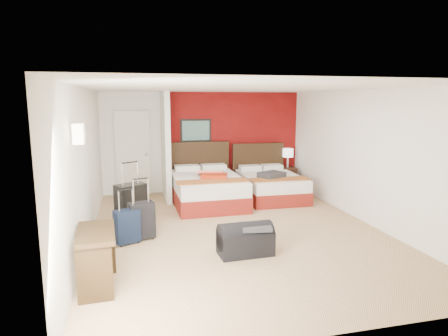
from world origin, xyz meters
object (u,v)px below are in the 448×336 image
object	(u,v)px
table_lamp	(288,158)
bed_left	(207,190)
nightstand	(287,178)
suitcase_black	(131,207)
bed_right	(271,187)
suitcase_charcoal	(142,222)
red_suitcase_open	(212,175)
suitcase_navy	(127,228)
desk	(97,259)
duffel_bag	(245,241)

from	to	relation	value
table_lamp	bed_left	bearing A→B (deg)	-157.27
nightstand	suitcase_black	distance (m)	4.59
bed_right	table_lamp	world-z (taller)	table_lamp
nightstand	suitcase_charcoal	bearing A→B (deg)	-137.76
table_lamp	red_suitcase_open	bearing A→B (deg)	-154.23
table_lamp	suitcase_navy	size ratio (longest dim) A/B	0.92
bed_left	nightstand	distance (m)	2.52
suitcase_black	red_suitcase_open	bearing A→B (deg)	4.20
suitcase_black	desk	xyz separation A→B (m)	(-0.42, -2.26, -0.02)
table_lamp	bed_right	bearing A→B (deg)	-132.55
red_suitcase_open	suitcase_charcoal	world-z (taller)	red_suitcase_open
nightstand	suitcase_charcoal	size ratio (longest dim) A/B	0.96
red_suitcase_open	table_lamp	distance (m)	2.48
suitcase_black	duffel_bag	world-z (taller)	suitcase_black
desk	bed_right	bearing A→B (deg)	42.20
duffel_bag	desk	bearing A→B (deg)	-166.84
table_lamp	suitcase_charcoal	distance (m)	4.84
table_lamp	suitcase_charcoal	size ratio (longest dim) A/B	0.82
bed_right	red_suitcase_open	distance (m)	1.54
suitcase_black	suitcase_charcoal	distance (m)	0.67
table_lamp	duffel_bag	size ratio (longest dim) A/B	0.61
bed_right	table_lamp	distance (m)	1.25
suitcase_charcoal	nightstand	bearing A→B (deg)	24.46
red_suitcase_open	suitcase_navy	xyz separation A→B (m)	(-1.83, -2.03, -0.41)
desk	nightstand	bearing A→B (deg)	42.51
table_lamp	suitcase_black	distance (m)	4.61
bed_right	duffel_bag	distance (m)	3.51
red_suitcase_open	table_lamp	world-z (taller)	table_lamp
nightstand	suitcase_black	bearing A→B (deg)	-145.41
suitcase_black	desk	size ratio (longest dim) A/B	0.89
bed_left	table_lamp	xyz separation A→B (m)	(2.33, 0.98, 0.50)
nightstand	suitcase_navy	distance (m)	5.11
nightstand	table_lamp	size ratio (longest dim) A/B	1.17
bed_left	bed_right	size ratio (longest dim) A/B	1.13
bed_right	red_suitcase_open	world-z (taller)	red_suitcase_open
suitcase_navy	duffel_bag	bearing A→B (deg)	-48.87
suitcase_black	duffel_bag	size ratio (longest dim) A/B	0.97
nightstand	suitcase_black	size ratio (longest dim) A/B	0.73
red_suitcase_open	suitcase_charcoal	distance (m)	2.48
nightstand	suitcase_navy	world-z (taller)	nightstand
nightstand	desk	distance (m)	6.33
nightstand	duffel_bag	size ratio (longest dim) A/B	0.71
suitcase_black	suitcase_navy	size ratio (longest dim) A/B	1.47
suitcase_navy	duffel_bag	distance (m)	1.94
bed_left	red_suitcase_open	bearing A→B (deg)	-45.76
red_suitcase_open	table_lamp	bearing A→B (deg)	42.45
bed_right	desk	bearing A→B (deg)	-133.34
suitcase_navy	duffel_bag	world-z (taller)	suitcase_navy
duffel_bag	suitcase_charcoal	bearing A→B (deg)	142.69
suitcase_navy	duffel_bag	size ratio (longest dim) A/B	0.66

